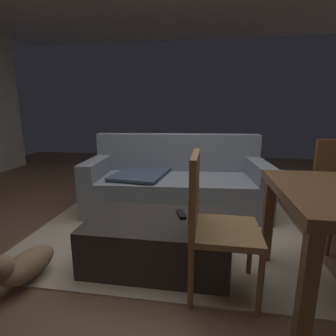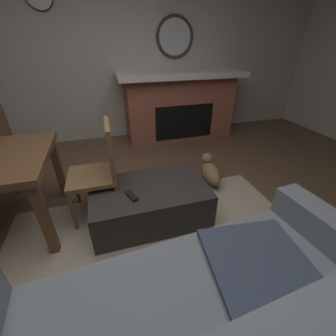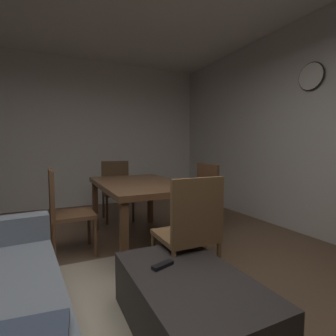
# 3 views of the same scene
# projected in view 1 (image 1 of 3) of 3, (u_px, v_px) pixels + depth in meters

# --- Properties ---
(floor) EXTENTS (9.17, 9.17, 0.00)m
(floor) POSITION_uv_depth(u_px,v_px,m) (183.00, 243.00, 2.37)
(floor) COLOR brown
(area_rug) EXTENTS (2.60, 2.00, 0.01)m
(area_rug) POSITION_uv_depth(u_px,v_px,m) (168.00, 230.00, 2.61)
(area_rug) COLOR tan
(area_rug) RESTS_ON ground
(couch) EXTENTS (2.14, 1.06, 0.89)m
(couch) POSITION_uv_depth(u_px,v_px,m) (176.00, 183.00, 3.16)
(couch) COLOR slate
(couch) RESTS_ON ground
(ottoman_coffee_table) EXTENTS (1.07, 0.65, 0.37)m
(ottoman_coffee_table) POSITION_uv_depth(u_px,v_px,m) (157.00, 241.00, 2.02)
(ottoman_coffee_table) COLOR #2D2826
(ottoman_coffee_table) RESTS_ON ground
(tv_remote) EXTENTS (0.10, 0.17, 0.02)m
(tv_remote) POSITION_uv_depth(u_px,v_px,m) (181.00, 214.00, 2.04)
(tv_remote) COLOR black
(tv_remote) RESTS_ON ottoman_coffee_table
(dining_chair_west) EXTENTS (0.44, 0.44, 0.93)m
(dining_chair_west) POSITION_uv_depth(u_px,v_px,m) (211.00, 217.00, 1.65)
(dining_chair_west) COLOR brown
(dining_chair_west) RESTS_ON ground
(small_dog) EXTENTS (0.26, 0.49, 0.27)m
(small_dog) POSITION_uv_depth(u_px,v_px,m) (25.00, 265.00, 1.76)
(small_dog) COLOR #8C6B4C
(small_dog) RESTS_ON ground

